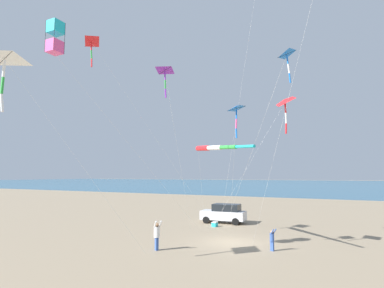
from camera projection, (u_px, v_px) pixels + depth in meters
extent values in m
plane|color=gray|center=(232.00, 242.00, 21.52)|extent=(600.00, 600.00, 0.00)
cube|color=#285B7A|center=(335.00, 184.00, 167.50)|extent=(240.00, 600.00, 0.01)
cube|color=silver|center=(223.00, 215.00, 30.18)|extent=(2.19, 4.44, 0.84)
cube|color=black|center=(227.00, 207.00, 30.12)|extent=(1.83, 2.70, 0.68)
cylinder|color=black|center=(206.00, 220.00, 29.84)|extent=(0.27, 0.68, 0.66)
cylinder|color=black|center=(212.00, 218.00, 31.54)|extent=(0.27, 0.68, 0.66)
cylinder|color=black|center=(235.00, 222.00, 28.73)|extent=(0.27, 0.68, 0.66)
cylinder|color=black|center=(240.00, 219.00, 30.43)|extent=(0.27, 0.68, 0.66)
cube|color=#1EB7C6|center=(215.00, 225.00, 28.02)|extent=(0.60, 0.40, 0.36)
cube|color=white|center=(215.00, 222.00, 28.04)|extent=(0.62, 0.42, 0.06)
cube|color=#335199|center=(157.00, 244.00, 19.19)|extent=(0.31, 0.34, 0.79)
cylinder|color=silver|center=(157.00, 232.00, 19.26)|extent=(0.50, 0.50, 0.65)
sphere|color=#A37551|center=(157.00, 225.00, 19.30)|extent=(0.25, 0.25, 0.25)
cylinder|color=silver|center=(160.00, 224.00, 19.23)|extent=(0.32, 0.37, 0.49)
cylinder|color=silver|center=(155.00, 225.00, 19.09)|extent=(0.32, 0.37, 0.49)
cube|color=#335199|center=(272.00, 246.00, 18.99)|extent=(0.20, 0.26, 0.58)
cylinder|color=#335199|center=(272.00, 237.00, 19.04)|extent=(0.35, 0.35, 0.48)
sphere|color=#A37551|center=(272.00, 232.00, 19.08)|extent=(0.18, 0.18, 0.18)
cylinder|color=#335199|center=(275.00, 231.00, 19.06)|extent=(0.19, 0.30, 0.37)
cylinder|color=#335199|center=(272.00, 232.00, 18.91)|extent=(0.19, 0.30, 0.37)
pyramid|color=red|center=(284.00, 101.00, 24.23)|extent=(2.03, 2.08, 0.86)
cylinder|color=black|center=(285.00, 102.00, 24.24)|extent=(1.01, 0.93, 0.97)
cylinder|color=red|center=(285.00, 108.00, 24.20)|extent=(0.21, 0.20, 0.83)
cylinder|color=white|center=(286.00, 118.00, 24.14)|extent=(0.15, 0.13, 0.82)
cylinder|color=red|center=(286.00, 128.00, 24.06)|extent=(0.21, 0.21, 0.82)
cylinder|color=white|center=(246.00, 169.00, 25.66)|extent=(0.93, 6.81, 10.40)
cylinder|color=red|center=(203.00, 148.00, 23.68)|extent=(1.61, 1.79, 0.53)
cylinder|color=white|center=(215.00, 148.00, 21.84)|extent=(1.55, 1.74, 0.45)
cylinder|color=green|center=(228.00, 147.00, 20.00)|extent=(1.49, 1.69, 0.38)
cylinder|color=#1EB7C6|center=(245.00, 146.00, 18.16)|extent=(1.43, 1.64, 0.31)
cylinder|color=white|center=(202.00, 189.00, 28.91)|extent=(8.72, 3.52, 6.72)
pyramid|color=purple|center=(165.00, 69.00, 18.55)|extent=(1.34, 1.03, 0.33)
cylinder|color=black|center=(165.00, 70.00, 18.53)|extent=(0.25, 1.03, 0.29)
cylinder|color=purple|center=(165.00, 76.00, 18.50)|extent=(0.11, 0.13, 0.54)
cylinder|color=green|center=(165.00, 84.00, 18.46)|extent=(0.12, 0.09, 0.54)
cylinder|color=purple|center=(166.00, 93.00, 18.42)|extent=(0.13, 0.14, 0.54)
cylinder|color=white|center=(180.00, 164.00, 22.42)|extent=(8.68, 2.72, 10.95)
cube|color=#1EB7C6|center=(56.00, 28.00, 17.03)|extent=(0.71, 0.71, 0.70)
cube|color=#EF4C93|center=(55.00, 47.00, 16.92)|extent=(0.71, 0.71, 0.70)
cylinder|color=black|center=(54.00, 33.00, 16.51)|extent=(0.02, 0.02, 1.81)
cylinder|color=black|center=(65.00, 39.00, 17.13)|extent=(0.02, 0.02, 1.81)
cylinder|color=black|center=(45.00, 36.00, 16.82)|extent=(0.02, 0.02, 1.81)
cylinder|color=black|center=(56.00, 41.00, 17.44)|extent=(0.02, 0.02, 1.81)
cylinder|color=white|center=(142.00, 160.00, 21.17)|extent=(12.52, 2.93, 11.38)
cylinder|color=white|center=(238.00, 107.00, 25.28)|extent=(7.13, 6.27, 20.59)
pyramid|color=blue|center=(236.00, 107.00, 19.36)|extent=(1.62, 1.40, 0.38)
cylinder|color=black|center=(236.00, 108.00, 19.35)|extent=(0.54, 1.08, 0.33)
cylinder|color=blue|center=(236.00, 114.00, 19.30)|extent=(0.14, 0.10, 0.62)
cylinder|color=#EF4C93|center=(236.00, 124.00, 19.22)|extent=(0.10, 0.13, 0.62)
cylinder|color=blue|center=(236.00, 133.00, 19.15)|extent=(0.14, 0.16, 0.62)
cylinder|color=white|center=(233.00, 178.00, 24.67)|extent=(10.76, 4.47, 8.83)
pyramid|color=red|center=(91.00, 41.00, 22.35)|extent=(1.58, 1.20, 0.62)
cylinder|color=black|center=(92.00, 42.00, 22.33)|extent=(0.31, 1.06, 0.68)
cylinder|color=red|center=(91.00, 46.00, 22.25)|extent=(0.21, 0.20, 0.65)
cylinder|color=green|center=(91.00, 55.00, 22.14)|extent=(0.15, 0.18, 0.64)
cylinder|color=red|center=(92.00, 63.00, 22.03)|extent=(0.18, 0.21, 0.64)
cylinder|color=white|center=(160.00, 146.00, 26.17)|extent=(12.42, 4.04, 14.33)
pyramid|color=blue|center=(286.00, 53.00, 14.10)|extent=(1.12, 0.90, 0.33)
cylinder|color=black|center=(287.00, 54.00, 14.09)|extent=(0.27, 0.80, 0.32)
cylinder|color=blue|center=(287.00, 60.00, 14.06)|extent=(0.11, 0.13, 0.45)
cylinder|color=white|center=(289.00, 69.00, 14.01)|extent=(0.08, 0.12, 0.45)
cylinder|color=blue|center=(290.00, 78.00, 13.97)|extent=(0.13, 0.12, 0.45)
cylinder|color=white|center=(246.00, 169.00, 20.48)|extent=(11.66, 7.71, 10.20)
pyramid|color=white|center=(5.00, 56.00, 15.02)|extent=(2.12, 1.61, 0.45)
cylinder|color=black|center=(5.00, 58.00, 15.00)|extent=(0.35, 1.68, 0.33)
cylinder|color=white|center=(4.00, 69.00, 14.94)|extent=(0.20, 0.20, 0.87)
cylinder|color=green|center=(2.00, 86.00, 14.80)|extent=(0.26, 0.25, 0.88)
cylinder|color=white|center=(2.00, 103.00, 14.66)|extent=(0.21, 0.28, 0.88)
cylinder|color=white|center=(82.00, 166.00, 16.64)|extent=(6.83, 3.71, 10.31)
cylinder|color=white|center=(280.00, 134.00, 16.99)|extent=(6.48, 5.27, 13.88)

